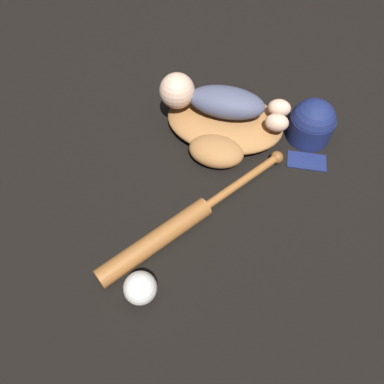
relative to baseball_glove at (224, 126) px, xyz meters
name	(u,v)px	position (x,y,z in m)	size (l,w,h in m)	color
ground_plane	(222,132)	(0.01, 0.00, -0.04)	(6.00, 6.00, 0.00)	black
baseball_glove	(224,126)	(0.00, 0.00, 0.00)	(0.39, 0.34, 0.07)	#A8703D
baby_figure	(216,100)	(0.04, -0.01, 0.08)	(0.39, 0.17, 0.10)	#4C516B
baseball_bat	(175,228)	(-0.02, 0.37, -0.01)	(0.30, 0.55, 0.05)	#9E602D
baseball	(140,288)	(-0.02, 0.54, 0.00)	(0.08, 0.08, 0.08)	white
baseball_cap	(312,124)	(-0.23, -0.10, 0.02)	(0.15, 0.20, 0.13)	navy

